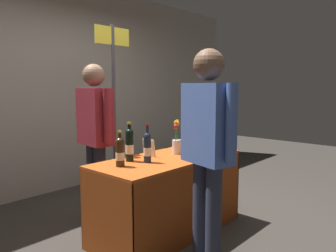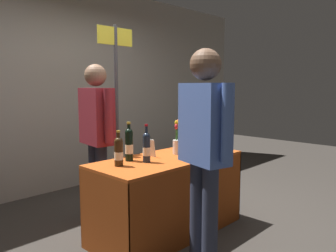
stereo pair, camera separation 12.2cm
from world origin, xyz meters
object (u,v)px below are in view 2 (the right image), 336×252
(taster_foreground_right, at_px, (205,141))
(booth_signpost, at_px, (116,96))
(wine_glass_near_vendor, at_px, (212,140))
(wine_glass_mid, at_px, (194,140))
(vendor_presenter, at_px, (97,128))
(display_bottle_0, at_px, (129,144))
(flower_vase, at_px, (178,143))
(tasting_table, at_px, (168,181))
(featured_wine_bottle, at_px, (203,135))

(taster_foreground_right, bearing_deg, booth_signpost, 0.17)
(wine_glass_near_vendor, height_order, wine_glass_mid, wine_glass_near_vendor)
(wine_glass_mid, distance_m, vendor_presenter, 1.02)
(display_bottle_0, xyz_separation_m, taster_foreground_right, (0.06, -0.81, 0.12))
(taster_foreground_right, bearing_deg, display_bottle_0, 18.68)
(flower_vase, bearing_deg, tasting_table, -165.88)
(display_bottle_0, distance_m, wine_glass_mid, 0.83)
(wine_glass_mid, height_order, booth_signpost, booth_signpost)
(vendor_presenter, bearing_deg, display_bottle_0, 1.84)
(wine_glass_near_vendor, distance_m, wine_glass_mid, 0.19)
(wine_glass_near_vendor, xyz_separation_m, vendor_presenter, (-0.87, 0.83, 0.13))
(tasting_table, height_order, flower_vase, flower_vase)
(vendor_presenter, height_order, taster_foreground_right, taster_foreground_right)
(wine_glass_mid, relative_size, flower_vase, 0.41)
(booth_signpost, bearing_deg, tasting_table, -97.09)
(vendor_presenter, bearing_deg, tasting_table, 28.37)
(vendor_presenter, bearing_deg, featured_wine_bottle, 62.39)
(wine_glass_mid, bearing_deg, vendor_presenter, 138.93)
(wine_glass_near_vendor, xyz_separation_m, wine_glass_mid, (-0.11, 0.16, -0.00))
(tasting_table, xyz_separation_m, featured_wine_bottle, (0.64, 0.09, 0.37))
(booth_signpost, bearing_deg, taster_foreground_right, -104.11)
(flower_vase, bearing_deg, taster_foreground_right, -123.92)
(featured_wine_bottle, relative_size, wine_glass_near_vendor, 2.15)
(wine_glass_near_vendor, bearing_deg, display_bottle_0, 165.85)
(wine_glass_near_vendor, xyz_separation_m, booth_signpost, (-0.47, 1.01, 0.45))
(featured_wine_bottle, bearing_deg, flower_vase, -174.30)
(wine_glass_near_vendor, distance_m, flower_vase, 0.42)
(tasting_table, relative_size, booth_signpost, 0.72)
(tasting_table, height_order, vendor_presenter, vendor_presenter)
(booth_signpost, bearing_deg, display_bottle_0, -120.61)
(display_bottle_0, xyz_separation_m, wine_glass_near_vendor, (0.93, -0.23, -0.05))
(featured_wine_bottle, relative_size, vendor_presenter, 0.19)
(display_bottle_0, height_order, flower_vase, display_bottle_0)
(display_bottle_0, bearing_deg, featured_wine_bottle, -3.66)
(tasting_table, xyz_separation_m, vendor_presenter, (-0.28, 0.75, 0.47))
(flower_vase, relative_size, vendor_presenter, 0.21)
(display_bottle_0, distance_m, vendor_presenter, 0.60)
(tasting_table, distance_m, taster_foreground_right, 0.87)
(display_bottle_0, bearing_deg, wine_glass_near_vendor, -14.15)
(tasting_table, height_order, wine_glass_near_vendor, wine_glass_near_vendor)
(wine_glass_near_vendor, height_order, flower_vase, flower_vase)
(tasting_table, distance_m, booth_signpost, 1.23)
(flower_vase, height_order, taster_foreground_right, taster_foreground_right)
(tasting_table, bearing_deg, vendor_presenter, 110.62)
(flower_vase, bearing_deg, display_bottle_0, 168.40)
(tasting_table, height_order, booth_signpost, booth_signpost)
(booth_signpost, bearing_deg, vendor_presenter, -155.36)
(tasting_table, xyz_separation_m, wine_glass_near_vendor, (0.59, -0.08, 0.34))
(display_bottle_0, relative_size, flower_vase, 1.03)
(flower_vase, distance_m, vendor_presenter, 0.85)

